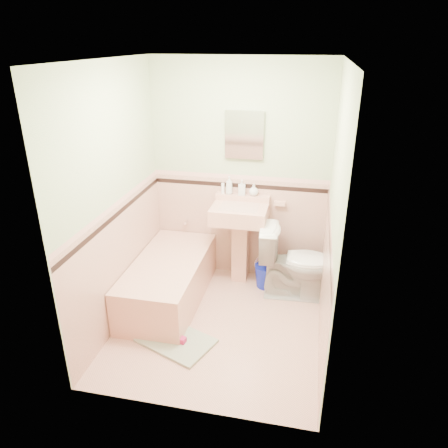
% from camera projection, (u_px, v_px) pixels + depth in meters
% --- Properties ---
extents(floor, '(2.20, 2.20, 0.00)m').
position_uv_depth(floor, '(219.00, 324.00, 4.30)').
color(floor, '#DEA691').
rests_on(floor, ground).
extents(ceiling, '(2.20, 2.20, 0.00)m').
position_uv_depth(ceiling, '(217.00, 60.00, 3.29)').
color(ceiling, white).
rests_on(ceiling, ground).
extents(wall_back, '(2.50, 0.00, 2.50)m').
position_uv_depth(wall_back, '(240.00, 174.00, 4.78)').
color(wall_back, '#F5E3C7').
rests_on(wall_back, ground).
extents(wall_front, '(2.50, 0.00, 2.50)m').
position_uv_depth(wall_front, '(182.00, 269.00, 2.81)').
color(wall_front, '#F5E3C7').
rests_on(wall_front, ground).
extents(wall_left, '(0.00, 2.50, 2.50)m').
position_uv_depth(wall_left, '(114.00, 201.00, 3.99)').
color(wall_left, '#F5E3C7').
rests_on(wall_left, ground).
extents(wall_right, '(0.00, 2.50, 2.50)m').
position_uv_depth(wall_right, '(333.00, 218.00, 3.61)').
color(wall_right, '#F5E3C7').
rests_on(wall_right, ground).
extents(wainscot_back, '(2.00, 0.00, 2.00)m').
position_uv_depth(wainscot_back, '(239.00, 227.00, 5.03)').
color(wainscot_back, '#E0AB96').
rests_on(wainscot_back, ground).
extents(wainscot_front, '(2.00, 0.00, 2.00)m').
position_uv_depth(wainscot_front, '(186.00, 347.00, 3.08)').
color(wainscot_front, '#E0AB96').
rests_on(wainscot_front, ground).
extents(wainscot_left, '(0.00, 2.20, 2.20)m').
position_uv_depth(wainscot_left, '(122.00, 262.00, 4.25)').
color(wainscot_left, '#E0AB96').
rests_on(wainscot_left, ground).
extents(wainscot_right, '(0.00, 2.20, 2.20)m').
position_uv_depth(wainscot_right, '(324.00, 284.00, 3.87)').
color(wainscot_right, '#E0AB96').
rests_on(wainscot_right, ground).
extents(accent_back, '(2.00, 0.00, 2.00)m').
position_uv_depth(accent_back, '(239.00, 186.00, 4.82)').
color(accent_back, black).
rests_on(accent_back, ground).
extents(accent_front, '(2.00, 0.00, 2.00)m').
position_uv_depth(accent_front, '(183.00, 285.00, 2.88)').
color(accent_front, black).
rests_on(accent_front, ground).
extents(accent_left, '(0.00, 2.20, 2.20)m').
position_uv_depth(accent_left, '(117.00, 214.00, 4.04)').
color(accent_left, black).
rests_on(accent_left, ground).
extents(accent_right, '(0.00, 2.20, 2.20)m').
position_uv_depth(accent_right, '(329.00, 232.00, 3.66)').
color(accent_right, black).
rests_on(accent_right, ground).
extents(cap_back, '(2.00, 0.00, 2.00)m').
position_uv_depth(cap_back, '(239.00, 177.00, 4.78)').
color(cap_back, '#DEA697').
rests_on(cap_back, ground).
extents(cap_front, '(2.00, 0.00, 2.00)m').
position_uv_depth(cap_front, '(183.00, 272.00, 2.84)').
color(cap_front, '#DEA697').
rests_on(cap_front, ground).
extents(cap_left, '(0.00, 2.20, 2.20)m').
position_uv_depth(cap_left, '(116.00, 204.00, 4.00)').
color(cap_left, '#DEA697').
rests_on(cap_left, ground).
extents(cap_right, '(0.00, 2.20, 2.20)m').
position_uv_depth(cap_right, '(331.00, 221.00, 3.62)').
color(cap_right, '#DEA697').
rests_on(cap_right, ground).
extents(bathtub, '(0.70, 1.50, 0.45)m').
position_uv_depth(bathtub, '(169.00, 281.00, 4.62)').
color(bathtub, tan).
rests_on(bathtub, floor).
extents(tub_faucet, '(0.04, 0.12, 0.04)m').
position_uv_depth(tub_faucet, '(187.00, 222.00, 5.11)').
color(tub_faucet, silver).
rests_on(tub_faucet, wall_back).
extents(sink, '(0.61, 0.50, 0.96)m').
position_uv_depth(sink, '(239.00, 245.00, 4.87)').
color(sink, tan).
rests_on(sink, floor).
extents(sink_faucet, '(0.02, 0.02, 0.10)m').
position_uv_depth(sink_faucet, '(242.00, 202.00, 4.80)').
color(sink_faucet, silver).
rests_on(sink_faucet, sink).
extents(medicine_cabinet, '(0.40, 0.04, 0.50)m').
position_uv_depth(medicine_cabinet, '(244.00, 135.00, 4.56)').
color(medicine_cabinet, white).
rests_on(medicine_cabinet, wall_back).
extents(soap_dish, '(0.12, 0.07, 0.04)m').
position_uv_depth(soap_dish, '(280.00, 203.00, 4.78)').
color(soap_dish, tan).
rests_on(soap_dish, wall_back).
extents(soap_bottle_left, '(0.09, 0.09, 0.21)m').
position_uv_depth(soap_bottle_left, '(229.00, 185.00, 4.80)').
color(soap_bottle_left, '#B2B2B2').
rests_on(soap_bottle_left, sink).
extents(soap_bottle_mid, '(0.09, 0.09, 0.17)m').
position_uv_depth(soap_bottle_mid, '(242.00, 187.00, 4.78)').
color(soap_bottle_mid, '#B2B2B2').
rests_on(soap_bottle_mid, sink).
extents(soap_bottle_right, '(0.12, 0.12, 0.13)m').
position_uv_depth(soap_bottle_right, '(254.00, 190.00, 4.76)').
color(soap_bottle_right, '#B2B2B2').
rests_on(soap_bottle_right, sink).
extents(tube, '(0.04, 0.04, 0.12)m').
position_uv_depth(tube, '(223.00, 188.00, 4.83)').
color(tube, white).
rests_on(tube, sink).
extents(toilet, '(0.83, 0.50, 0.83)m').
position_uv_depth(toilet, '(297.00, 262.00, 4.63)').
color(toilet, white).
rests_on(toilet, floor).
extents(bucket, '(0.30, 0.30, 0.27)m').
position_uv_depth(bucket, '(266.00, 276.00, 4.91)').
color(bucket, '#0F1DAF').
rests_on(bucket, floor).
extents(bath_mat, '(0.80, 0.67, 0.03)m').
position_uv_depth(bath_mat, '(176.00, 341.00, 4.04)').
color(bath_mat, gray).
rests_on(bath_mat, floor).
extents(shoe, '(0.14, 0.09, 0.05)m').
position_uv_depth(shoe, '(179.00, 339.00, 4.00)').
color(shoe, '#BF1E59').
rests_on(shoe, bath_mat).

